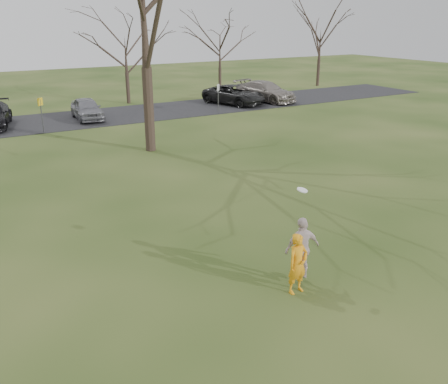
{
  "coord_description": "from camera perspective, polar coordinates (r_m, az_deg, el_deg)",
  "views": [
    {
      "loc": [
        -7.01,
        -8.05,
        6.56
      ],
      "look_at": [
        0.0,
        4.0,
        1.5
      ],
      "focal_mm": 38.91,
      "sensor_mm": 36.0,
      "label": 1
    }
  ],
  "objects": [
    {
      "name": "ground",
      "position": [
        12.53,
        9.45,
        -11.93
      ],
      "size": [
        120.0,
        120.0,
        0.0
      ],
      "primitive_type": "plane",
      "color": "#1E380F",
      "rests_on": "ground"
    },
    {
      "name": "parking_strip",
      "position": [
        34.41,
        -18.06,
        8.01
      ],
      "size": [
        62.0,
        6.5,
        0.04
      ],
      "primitive_type": "cube",
      "color": "black",
      "rests_on": "ground"
    },
    {
      "name": "player_defender",
      "position": [
        12.27,
        8.65,
        -8.33
      ],
      "size": [
        0.61,
        0.43,
        1.58
      ],
      "primitive_type": "imported",
      "rotation": [
        0.0,
        0.0,
        0.09
      ],
      "color": "orange",
      "rests_on": "ground"
    },
    {
      "name": "car_4",
      "position": [
        34.16,
        -15.82,
        9.4
      ],
      "size": [
        1.92,
        4.23,
        1.41
      ],
      "primitive_type": "imported",
      "rotation": [
        0.0,
        0.0,
        -0.06
      ],
      "color": "slate",
      "rests_on": "parking_strip"
    },
    {
      "name": "car_6",
      "position": [
        38.81,
        1.2,
        11.36
      ],
      "size": [
        3.93,
        5.76,
        1.46
      ],
      "primitive_type": "imported",
      "rotation": [
        0.0,
        0.0,
        0.31
      ],
      "color": "black",
      "rests_on": "parking_strip"
    },
    {
      "name": "car_7",
      "position": [
        40.3,
        4.88,
        11.7
      ],
      "size": [
        3.59,
        5.86,
        1.59
      ],
      "primitive_type": "imported",
      "rotation": [
        0.0,
        0.0,
        0.27
      ],
      "color": "gray",
      "rests_on": "parking_strip"
    },
    {
      "name": "catching_play",
      "position": [
        12.59,
        9.15,
        -6.52
      ],
      "size": [
        1.01,
        0.5,
        2.45
      ],
      "color": "beige",
      "rests_on": "ground"
    },
    {
      "name": "sign_yellow",
      "position": [
        30.89,
        -20.71,
        9.15
      ],
      "size": [
        0.35,
        0.35,
        2.08
      ],
      "color": "#47474C",
      "rests_on": "ground"
    },
    {
      "name": "sign_white",
      "position": [
        34.91,
        -0.69,
        11.52
      ],
      "size": [
        0.35,
        0.35,
        2.08
      ],
      "color": "#47474C",
      "rests_on": "ground"
    },
    {
      "name": "big_tree",
      "position": [
        24.75,
        -9.46,
        20.71
      ],
      "size": [
        9.0,
        9.0,
        14.0
      ],
      "primitive_type": null,
      "color": "#352821",
      "rests_on": "ground"
    },
    {
      "name": "small_tree_row",
      "position": [
        39.87,
        -14.04,
        15.54
      ],
      "size": [
        55.0,
        5.9,
        8.5
      ],
      "color": "#352821",
      "rests_on": "ground"
    }
  ]
}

